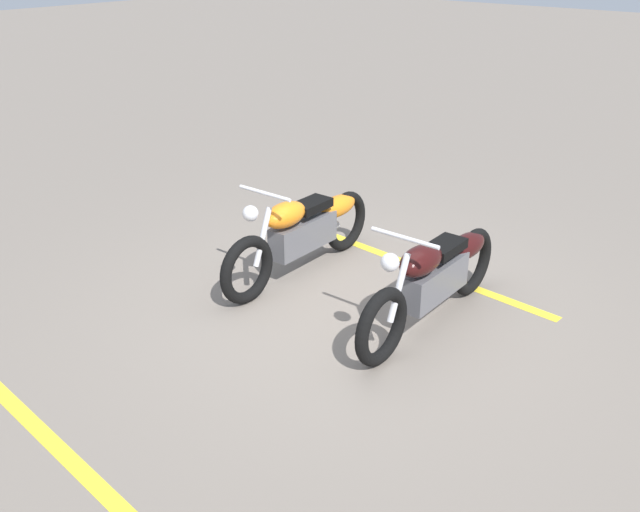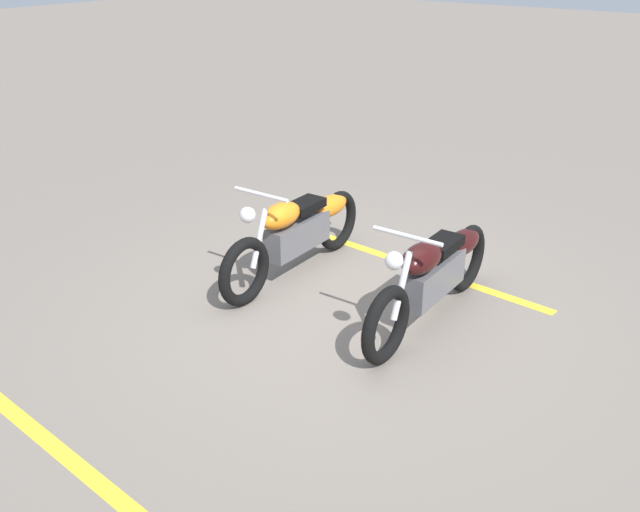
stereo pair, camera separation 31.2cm
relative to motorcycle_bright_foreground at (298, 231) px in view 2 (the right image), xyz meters
name	(u,v)px [view 2 (the right image)]	position (x,y,z in m)	size (l,w,h in m)	color
ground_plane	(346,303)	(0.26, 0.80, -0.46)	(60.00, 60.00, 0.00)	slate
motorcycle_bright_foreground	(298,231)	(0.00, 0.00, 0.00)	(2.23, 0.62, 1.04)	black
motorcycle_dark_foreground	(434,273)	(0.03, 1.58, 0.00)	(2.23, 0.62, 1.04)	black
parking_stripe_near	(411,265)	(-0.85, 0.86, -0.46)	(3.20, 0.12, 0.01)	yellow
parking_stripe_mid	(100,484)	(3.18, 0.94, -0.46)	(3.20, 0.12, 0.01)	yellow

